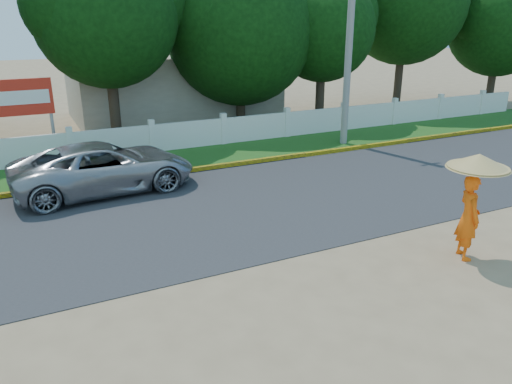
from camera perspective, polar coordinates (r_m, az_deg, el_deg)
ground at (r=10.28m, az=4.98°, el=-10.24°), size 120.00×120.00×0.00m
road at (r=13.93m, az=-4.52°, el=-1.89°), size 60.00×7.00×0.02m
grass_verge at (r=18.67m, az=-10.52°, el=3.46°), size 60.00×3.50×0.03m
curb at (r=17.08m, az=-8.96°, el=2.27°), size 40.00×0.18×0.16m
fence at (r=19.89m, az=-11.78°, el=5.97°), size 40.00×0.10×1.10m
building_near at (r=26.95m, az=-9.46°, el=11.89°), size 10.00×6.00×3.20m
utility_pole at (r=20.70m, az=10.68°, el=17.46°), size 0.28×0.28×8.88m
vehicle at (r=15.77m, az=-16.95°, el=2.70°), size 5.52×2.82×1.49m
monk_with_parasol at (r=11.60m, az=23.58°, el=0.06°), size 1.31×1.31×2.37m
billboard at (r=20.11m, az=-25.71°, el=9.24°), size 2.50×0.13×2.95m
tree_row at (r=23.99m, az=-1.31°, el=18.91°), size 39.87×7.79×8.99m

